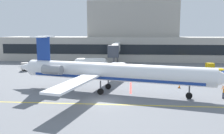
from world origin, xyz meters
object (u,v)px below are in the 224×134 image
at_px(belt_loader, 213,69).
at_px(regional_jet, 110,72).
at_px(marshaller, 224,92).
at_px(pushback_tractor, 28,67).
at_px(fuel_tank, 91,63).

bearing_deg(belt_loader, regional_jet, -139.58).
relative_size(regional_jet, belt_loader, 8.54).
relative_size(belt_loader, marshaller, 2.09).
bearing_deg(regional_jet, marshaller, -8.29).
height_order(regional_jet, belt_loader, regional_jet).
relative_size(regional_jet, pushback_tractor, 9.16).
xyz_separation_m(belt_loader, marshaller, (-5.07, -20.32, -0.07)).
bearing_deg(regional_jet, fuel_tank, 106.49).
height_order(regional_jet, marshaller, regional_jet).
distance_m(pushback_tractor, marshaller, 42.53).
height_order(pushback_tractor, fuel_tank, fuel_tank).
distance_m(regional_jet, marshaller, 16.36).
bearing_deg(regional_jet, pushback_tractor, 138.51).
bearing_deg(marshaller, regional_jet, 171.71).
bearing_deg(fuel_tank, regional_jet, -73.51).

